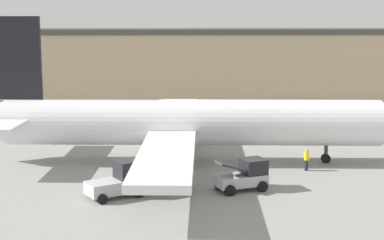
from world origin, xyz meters
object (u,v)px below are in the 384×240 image
Objects in this scene: airplane at (179,123)px; baggage_tug at (119,181)px; ground_crew_worker at (306,159)px; belt_loader_truck at (244,175)px.

baggage_tug is (-3.95, -8.72, -2.04)m from airplane.
ground_crew_worker is 0.43× the size of baggage_tug.
belt_loader_truck is (-5.19, -4.67, 0.10)m from ground_crew_worker.
airplane reaches higher than ground_crew_worker.
baggage_tug is at bearing -110.38° from airplane.
ground_crew_worker is at bearing 22.52° from belt_loader_truck.
ground_crew_worker is 14.24m from baggage_tug.
airplane reaches higher than baggage_tug.
airplane is 21.71× the size of ground_crew_worker.
airplane is at bearing -89.27° from ground_crew_worker.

